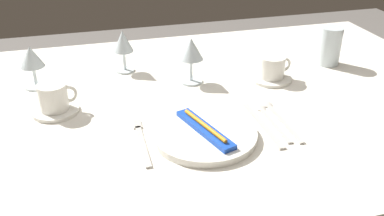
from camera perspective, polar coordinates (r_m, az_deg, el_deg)
dining_table at (r=1.25m, az=-1.39°, el=-2.39°), size 1.80×1.11×0.74m
dinner_plate at (r=1.04m, az=1.72°, el=-3.58°), size 0.26×0.26×0.02m
toothbrush_package at (r=1.03m, az=1.73°, el=-2.80°), size 0.10×0.21×0.02m
fork_outer at (r=1.04m, az=-6.82°, el=-4.27°), size 0.02×0.21×0.00m
dinner_knife at (r=1.10m, az=9.56°, el=-2.39°), size 0.02×0.23×0.00m
spoon_soup at (r=1.15m, az=10.24°, el=-1.25°), size 0.03×0.21×0.01m
spoon_dessert at (r=1.16m, az=11.37°, el=-0.98°), size 0.03×0.23×0.01m
saucer_left at (r=1.37m, az=10.52°, el=3.95°), size 0.13×0.13×0.01m
coffee_cup_left at (r=1.35m, az=10.73°, el=5.46°), size 0.10×0.08×0.07m
saucer_right at (r=1.21m, az=-17.84°, el=-0.33°), size 0.13×0.13×0.01m
coffee_cup_right at (r=1.19m, az=-18.05°, el=1.44°), size 0.10×0.08×0.07m
wine_glass_centre at (r=1.35m, az=-20.74°, el=6.13°), size 0.07×0.07×0.13m
wine_glass_left at (r=1.39m, az=-9.25°, el=8.56°), size 0.06×0.06×0.14m
wine_glass_right at (r=1.29m, az=-0.12°, el=7.60°), size 0.07×0.07×0.14m
drink_tumbler at (r=1.52m, az=17.94°, el=7.66°), size 0.08×0.08×0.13m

